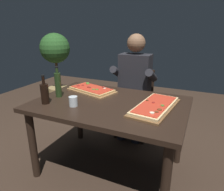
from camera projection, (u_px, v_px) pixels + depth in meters
ground_plane at (110, 168)px, 2.15m from camera, size 6.40×6.40×0.00m
dining_table at (110, 112)px, 1.94m from camera, size 1.40×0.96×0.74m
pizza_rectangular_front at (92, 90)px, 2.21m from camera, size 0.57×0.41×0.05m
pizza_rectangular_left at (155, 106)px, 1.76m from camera, size 0.35×0.64×0.05m
wine_bottle_dark at (45, 93)px, 1.85m from camera, size 0.07×0.07×0.27m
oil_bottle_amber at (58, 84)px, 2.02m from camera, size 0.06×0.06×0.31m
tumbler_near_camera at (73, 102)px, 1.81m from camera, size 0.08×0.08×0.09m
diner_chair at (136, 99)px, 2.73m from camera, size 0.44×0.44×0.87m
seated_diner at (134, 83)px, 2.55m from camera, size 0.53×0.41×1.33m
potted_plant_corner at (56, 60)px, 3.61m from camera, size 0.51×0.51×1.30m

